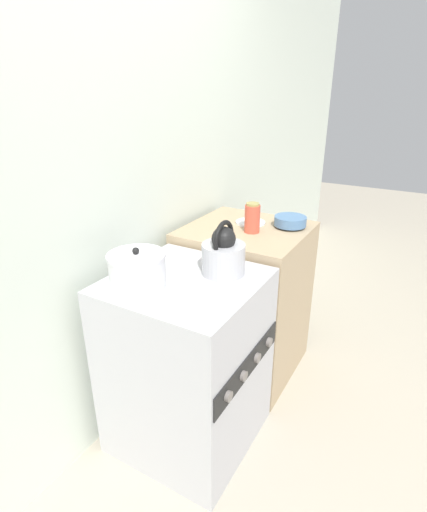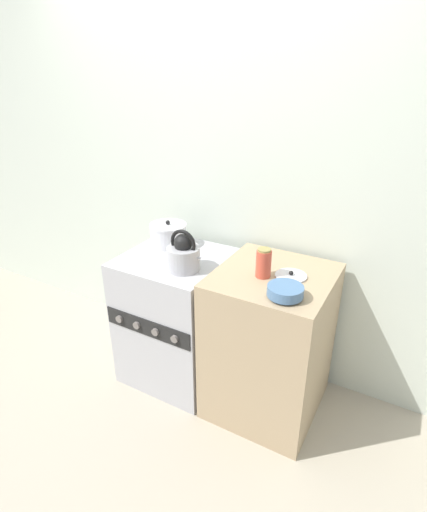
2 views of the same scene
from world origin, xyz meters
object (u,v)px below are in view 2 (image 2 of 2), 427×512
at_px(cooking_pot, 168,235).
at_px(enamel_bowl, 285,291).
at_px(stove, 177,316).
at_px(kettle, 184,255).
at_px(loose_pot_lid, 291,276).
at_px(storage_jar, 264,263).

xyz_separation_m(cooking_pot, enamel_bowl, (0.91, -0.32, 0.00)).
distance_m(stove, cooking_pot, 0.54).
xyz_separation_m(kettle, loose_pot_lid, (0.58, 0.14, -0.05)).
bearing_deg(storage_jar, kettle, -170.80).
bearing_deg(kettle, cooking_pot, 138.57).
distance_m(storage_jar, loose_pot_lid, 0.16).
height_order(cooking_pot, enamel_bowl, cooking_pot).
distance_m(enamel_bowl, storage_jar, 0.24).
relative_size(kettle, enamel_bowl, 1.37).
height_order(kettle, cooking_pot, kettle).
relative_size(kettle, cooking_pot, 1.02).
height_order(stove, enamel_bowl, enamel_bowl).
xyz_separation_m(cooking_pot, storage_jar, (0.73, -0.17, 0.04)).
height_order(cooking_pot, loose_pot_lid, cooking_pot).
relative_size(enamel_bowl, loose_pot_lid, 1.05).
distance_m(stove, storage_jar, 0.81).
bearing_deg(enamel_bowl, kettle, 173.07).
height_order(stove, kettle, kettle).
bearing_deg(enamel_bowl, storage_jar, 139.88).
bearing_deg(storage_jar, loose_pot_lid, 27.69).
xyz_separation_m(stove, storage_jar, (0.59, -0.04, 0.55)).
bearing_deg(kettle, enamel_bowl, -6.93).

